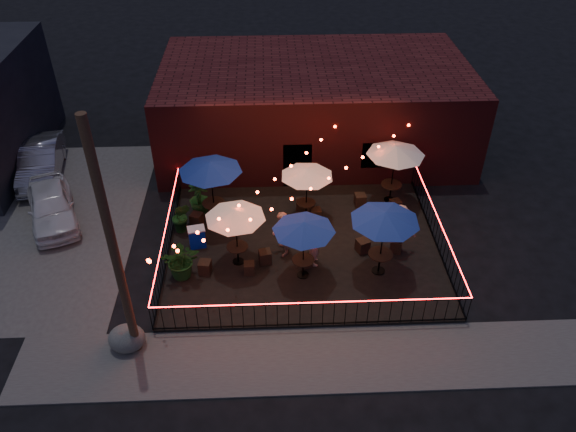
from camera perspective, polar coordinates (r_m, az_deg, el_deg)
name	(u,v)px	position (r m, az deg, el deg)	size (l,w,h in m)	color
ground	(307,285)	(19.72, 1.90, -7.04)	(110.00, 110.00, 0.00)	black
patio	(303,247)	(21.16, 1.54, -3.14)	(10.00, 8.00, 0.15)	black
sidewalk	(314,360)	(17.51, 2.66, -14.36)	(18.00, 2.50, 0.05)	#474341
parking_lot	(0,224)	(25.14, -27.24, -0.72)	(11.00, 12.00, 0.02)	#474341
brick_building	(314,106)	(26.92, 2.67, 11.11)	(14.00, 8.00, 4.00)	#3B1010
utility_pole	(114,250)	(15.64, -17.28, -3.33)	(0.26, 0.26, 8.00)	#3C2A18
fence_front	(311,314)	(17.85, 2.39, -9.95)	(10.00, 0.04, 1.04)	black
fence_left	(168,238)	(21.08, -12.14, -2.21)	(0.04, 8.00, 1.04)	black
fence_right	(437,231)	(21.67, 14.88, -1.49)	(0.04, 8.00, 1.04)	black
festoon_lights	(276,199)	(19.39, -1.27, 1.75)	(10.02, 8.72, 1.32)	red
cafe_table_0	(235,214)	(19.13, -5.40, 0.16)	(2.50, 2.50, 2.34)	black
cafe_table_1	(210,167)	(21.17, -7.92, 4.92)	(2.71, 2.71, 2.68)	black
cafe_table_2	(304,227)	(18.48, 1.63, -1.14)	(2.43, 2.43, 2.35)	black
cafe_table_3	(307,173)	(21.35, 1.94, 4.38)	(2.62, 2.62, 2.26)	black
cafe_table_4	(385,218)	(18.78, 9.85, -0.15)	(3.00, 3.00, 2.60)	black
cafe_table_5	(396,151)	(22.59, 10.90, 6.48)	(2.55, 2.55, 2.57)	black
bistro_chair_0	(205,267)	(20.02, -8.44, -5.17)	(0.42, 0.42, 0.49)	black
bistro_chair_1	(249,268)	(19.86, -3.97, -5.30)	(0.37, 0.37, 0.43)	black
bistro_chair_2	(197,219)	(22.24, -9.26, -0.33)	(0.43, 0.43, 0.51)	black
bistro_chair_3	(238,215)	(22.29, -5.06, 0.08)	(0.39, 0.39, 0.46)	black
bistro_chair_4	(265,257)	(20.24, -2.35, -4.16)	(0.42, 0.42, 0.50)	black
bistro_chair_5	(306,261)	(20.12, 1.89, -4.56)	(0.37, 0.37, 0.44)	black
bistro_chair_6	(301,204)	(22.83, 1.28, 1.18)	(0.36, 0.36, 0.43)	black
bistro_chair_7	(316,214)	(22.25, 2.82, 0.18)	(0.41, 0.41, 0.49)	black
bistro_chair_8	(363,246)	(20.88, 7.58, -3.00)	(0.43, 0.43, 0.50)	black
bistro_chair_9	(396,245)	(21.08, 10.92, -2.95)	(0.42, 0.42, 0.50)	black
bistro_chair_10	(360,200)	(23.20, 7.33, 1.63)	(0.44, 0.44, 0.52)	black
bistro_chair_11	(395,205)	(23.14, 10.83, 1.07)	(0.40, 0.40, 0.47)	black
patron_a	(315,243)	(19.81, 2.77, -2.80)	(0.65, 0.43, 1.78)	#D9A793
patron_b	(282,234)	(20.21, -0.62, -1.82)	(0.86, 0.67, 1.78)	#DAAC95
patron_c	(398,229)	(20.69, 11.16, -1.28)	(1.27, 0.73, 1.96)	beige
potted_shrub_a	(182,260)	(19.72, -10.75, -4.37)	(1.31, 1.14, 1.46)	#1C4012
potted_shrub_b	(181,217)	(21.76, -10.79, -0.08)	(0.74, 0.60, 1.35)	#133A12
potted_shrub_c	(199,197)	(22.62, -9.03, 1.89)	(0.81, 0.81, 1.45)	#0D3F10
cooler	(197,237)	(21.08, -9.23, -2.13)	(0.71, 0.58, 0.83)	#0924BB
boulder	(127,338)	(18.22, -16.06, -11.86)	(1.01, 0.85, 0.78)	#4C4D47
car_white	(51,205)	(24.05, -22.92, 0.99)	(1.70, 4.23, 1.44)	silver
car_silver	(41,161)	(27.21, -23.81, 5.11)	(1.57, 4.51, 1.49)	#A2A1AA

